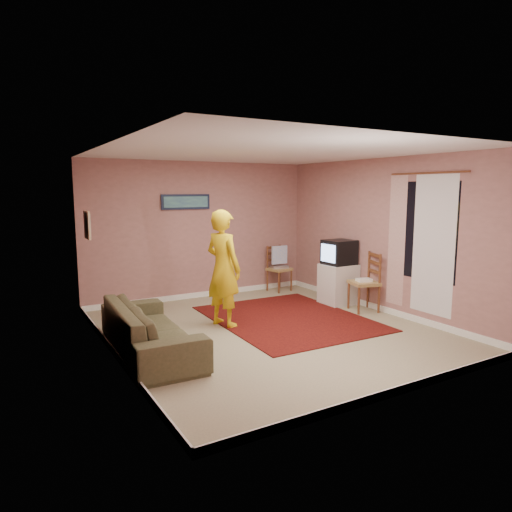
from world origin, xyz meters
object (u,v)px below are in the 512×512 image
chair_b (364,276)px  chair_a (279,264)px  sofa (150,328)px  person (223,268)px  tv_cabinet (338,284)px  crt_tv (339,252)px

chair_b → chair_a: bearing=-153.1°
chair_a → sofa: 4.07m
person → tv_cabinet: bearing=-104.6°
tv_cabinet → sofa: 3.83m
chair_b → person: 2.52m
chair_a → tv_cabinet: bearing=-88.5°
chair_a → person: 2.65m
tv_cabinet → chair_b: (0.05, -0.61, 0.25)m
tv_cabinet → crt_tv: crt_tv is taller
person → crt_tv: bearing=-104.5°
crt_tv → person: size_ratio=0.30×
tv_cabinet → chair_b: 0.66m
crt_tv → chair_b: crt_tv is taller
person → chair_a: bearing=-70.5°
chair_b → tv_cabinet: bearing=-159.0°
chair_b → crt_tv: bearing=-158.5°
crt_tv → sofa: (-3.74, -0.76, -0.64)m
sofa → chair_a: bearing=-54.6°
crt_tv → sofa: crt_tv is taller
crt_tv → tv_cabinet: bearing=-0.0°
tv_cabinet → chair_b: bearing=-85.3°
crt_tv → person: (-2.41, -0.17, -0.06)m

